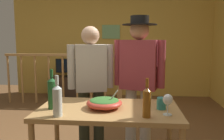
% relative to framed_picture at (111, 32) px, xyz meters
% --- Properties ---
extents(back_wall, '(4.83, 0.10, 2.80)m').
position_rel_framed_picture_xyz_m(back_wall, '(0.01, 0.06, -0.15)').
color(back_wall, gold).
rests_on(back_wall, ground_plane).
extents(framed_picture, '(0.43, 0.03, 0.32)m').
position_rel_framed_picture_xyz_m(framed_picture, '(0.00, 0.00, 0.00)').
color(framed_picture, '#75AD72').
extents(stair_railing, '(2.51, 0.10, 1.12)m').
position_rel_framed_picture_xyz_m(stair_railing, '(-0.58, -0.87, -0.90)').
color(stair_railing, '#B2844C').
rests_on(stair_railing, ground_plane).
extents(tv_console, '(0.90, 0.40, 0.49)m').
position_rel_framed_picture_xyz_m(tv_console, '(-0.97, -0.29, -1.30)').
color(tv_console, '#38281E').
rests_on(tv_console, ground_plane).
extents(flat_screen_tv, '(0.60, 0.12, 0.43)m').
position_rel_framed_picture_xyz_m(flat_screen_tv, '(-0.97, -0.32, -0.80)').
color(flat_screen_tv, black).
rests_on(flat_screen_tv, tv_console).
extents(serving_table, '(1.27, 0.69, 0.77)m').
position_rel_framed_picture_xyz_m(serving_table, '(0.32, -3.62, -0.87)').
color(serving_table, '#B2844C').
rests_on(serving_table, ground_plane).
extents(salad_bowl, '(0.32, 0.32, 0.17)m').
position_rel_framed_picture_xyz_m(salad_bowl, '(0.28, -3.62, -0.73)').
color(salad_bowl, '#CC3D2D').
rests_on(salad_bowl, serving_table).
extents(wine_glass, '(0.08, 0.08, 0.18)m').
position_rel_framed_picture_xyz_m(wine_glass, '(0.82, -3.77, -0.66)').
color(wine_glass, silver).
rests_on(wine_glass, serving_table).
extents(wine_bottle_clear, '(0.07, 0.07, 0.33)m').
position_rel_framed_picture_xyz_m(wine_bottle_clear, '(-0.07, -3.88, -0.64)').
color(wine_bottle_clear, silver).
rests_on(wine_bottle_clear, serving_table).
extents(wine_bottle_green, '(0.08, 0.08, 0.36)m').
position_rel_framed_picture_xyz_m(wine_bottle_green, '(-0.18, -3.69, -0.63)').
color(wine_bottle_green, '#1E5628').
rests_on(wine_bottle_green, serving_table).
extents(wine_bottle_amber, '(0.06, 0.06, 0.32)m').
position_rel_framed_picture_xyz_m(wine_bottle_amber, '(0.65, -3.84, -0.65)').
color(wine_bottle_amber, brown).
rests_on(wine_bottle_amber, serving_table).
extents(mug_teal, '(0.12, 0.08, 0.10)m').
position_rel_framed_picture_xyz_m(mug_teal, '(0.79, -3.62, -0.73)').
color(mug_teal, teal).
rests_on(mug_teal, serving_table).
extents(person_standing_left, '(0.53, 0.30, 1.54)m').
position_rel_framed_picture_xyz_m(person_standing_left, '(0.03, -2.94, -0.66)').
color(person_standing_left, '#2D3323').
rests_on(person_standing_left, ground_plane).
extents(person_standing_right, '(0.59, 0.40, 1.65)m').
position_rel_framed_picture_xyz_m(person_standing_right, '(0.60, -2.94, -0.56)').
color(person_standing_right, beige).
rests_on(person_standing_right, ground_plane).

